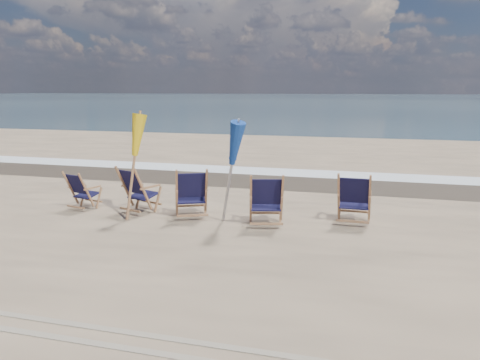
{
  "coord_description": "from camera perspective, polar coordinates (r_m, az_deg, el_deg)",
  "views": [
    {
      "loc": [
        2.37,
        -6.45,
        2.65
      ],
      "look_at": [
        0.0,
        2.2,
        0.9
      ],
      "focal_mm": 35.0,
      "sensor_mm": 36.0,
      "label": 1
    }
  ],
  "objects": [
    {
      "name": "ocean",
      "position": [
        134.5,
        14.52,
        9.58
      ],
      "size": [
        400.0,
        400.0,
        0.0
      ],
      "primitive_type": "plane",
      "color": "#3C5664",
      "rests_on": "ground"
    },
    {
      "name": "surf_foam",
      "position": [
        15.17,
        6.1,
        0.94
      ],
      "size": [
        200.0,
        1.4,
        0.01
      ],
      "primitive_type": "cube",
      "color": "silver",
      "rests_on": "ground"
    },
    {
      "name": "wet_sand_strip",
      "position": [
        13.72,
        5.08,
        -0.13
      ],
      "size": [
        200.0,
        2.6,
        0.0
      ],
      "primitive_type": "cube",
      "color": "#42362A",
      "rests_on": "ground"
    },
    {
      "name": "beach_chair_0",
      "position": [
        10.76,
        -18.22,
        -1.36
      ],
      "size": [
        0.7,
        0.75,
        0.88
      ],
      "primitive_type": null,
      "rotation": [
        0.0,
        0.0,
        2.9
      ],
      "color": "black",
      "rests_on": "ground"
    },
    {
      "name": "beach_chair_1",
      "position": [
        10.08,
        -11.72,
        -1.4
      ],
      "size": [
        0.88,
        0.93,
        1.04
      ],
      "primitive_type": null,
      "rotation": [
        0.0,
        0.0,
        2.79
      ],
      "color": "black",
      "rests_on": "ground"
    },
    {
      "name": "beach_chair_2",
      "position": [
        9.67,
        -4.13,
        -1.6
      ],
      "size": [
        0.95,
        0.99,
        1.08
      ],
      "primitive_type": null,
      "rotation": [
        0.0,
        0.0,
        3.57
      ],
      "color": "black",
      "rests_on": "ground"
    },
    {
      "name": "beach_chair_3",
      "position": [
        9.05,
        5.14,
        -2.52
      ],
      "size": [
        0.86,
        0.92,
        1.07
      ],
      "primitive_type": null,
      "rotation": [
        0.0,
        0.0,
        3.39
      ],
      "color": "black",
      "rests_on": "ground"
    },
    {
      "name": "beach_chair_4",
      "position": [
        9.43,
        15.52,
        -2.36
      ],
      "size": [
        0.7,
        0.78,
        1.06
      ],
      "primitive_type": null,
      "rotation": [
        0.0,
        0.0,
        3.11
      ],
      "color": "black",
      "rests_on": "ground"
    },
    {
      "name": "umbrella_yellow",
      "position": [
        9.71,
        -13.11,
        4.76
      ],
      "size": [
        0.3,
        0.3,
        2.16
      ],
      "color": "#9F6D47",
      "rests_on": "ground"
    },
    {
      "name": "umbrella_blue",
      "position": [
        9.03,
        -1.29,
        4.36
      ],
      "size": [
        0.3,
        0.3,
        2.12
      ],
      "color": "#A5A5AD",
      "rests_on": "ground"
    }
  ]
}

